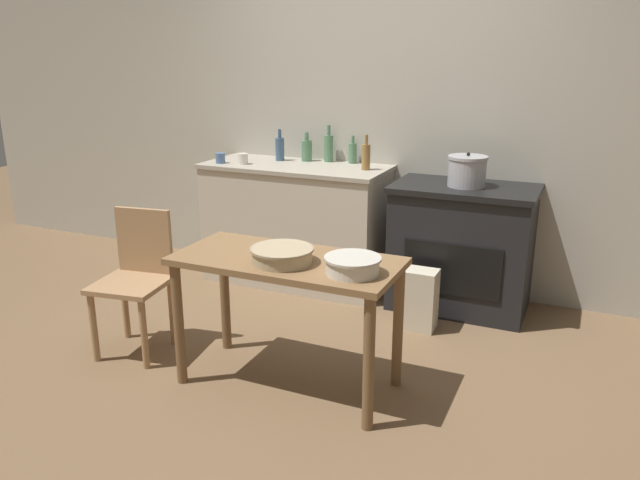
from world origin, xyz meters
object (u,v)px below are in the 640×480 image
bottle_far_left (280,148)px  chair (137,276)px  mixing_bowl_large (353,264)px  bottle_left (329,148)px  stove (462,247)px  bottle_center_left (366,156)px  bottle_center (307,150)px  bottle_mid_left (353,153)px  stock_pot (467,171)px  mixing_bowl_small (282,254)px  cup_center_right (243,159)px  cup_mid_right (220,158)px  work_table (287,279)px  flour_sack (418,299)px

bottle_far_left → chair: bearing=-96.1°
mixing_bowl_large → bottle_left: size_ratio=0.98×
stove → mixing_bowl_large: 1.60m
stove → bottle_center_left: size_ratio=3.83×
chair → bottle_left: (0.53, 1.67, 0.58)m
bottle_far_left → bottle_center: bearing=18.6°
bottle_mid_left → bottle_center_left: bearing=-49.1°
stock_pot → mixing_bowl_small: size_ratio=0.81×
chair → cup_center_right: 1.39m
stove → cup_center_right: 1.75m
cup_center_right → cup_mid_right: 0.18m
stock_pot → bottle_center: bottle_center is taller
mixing_bowl_large → work_table: bearing=168.4°
bottle_left → cup_mid_right: (-0.73, -0.40, -0.07)m
flour_sack → cup_center_right: (-1.49, 0.33, 0.77)m
work_table → bottle_center_left: 1.54m
flour_sack → cup_center_right: cup_center_right is taller
bottle_left → chair: bearing=-107.8°
stove → flour_sack: (-0.17, -0.48, -0.24)m
cup_mid_right → stock_pot: bearing=5.0°
stove → bottle_center: bottle_center is taller
work_table → cup_center_right: 1.72m
mixing_bowl_small → cup_mid_right: bearing=132.3°
work_table → stock_pot: stock_pot is taller
stock_pot → cup_center_right: bearing=-175.6°
work_table → stock_pot: (0.63, 1.44, 0.38)m
stove → mixing_bowl_small: size_ratio=2.98×
bottle_left → bottle_mid_left: 0.20m
bottle_center_left → bottle_center: bottle_center_left is taller
flour_sack → bottle_left: bottle_left is taller
bottle_center → cup_mid_right: size_ratio=2.85×
flour_sack → bottle_far_left: (-1.32, 0.59, 0.83)m
bottle_center_left → flour_sack: bearing=-41.1°
mixing_bowl_large → mixing_bowl_small: size_ratio=0.85×
mixing_bowl_large → bottle_center: bearing=121.6°
bottle_far_left → cup_center_right: (-0.18, -0.26, -0.05)m
chair → bottle_center_left: bearing=49.3°
flour_sack → bottle_center_left: bottle_center_left is taller
stove → bottle_left: bearing=168.8°
bottle_left → bottle_mid_left: size_ratio=1.34×
work_table → bottle_far_left: bearing=118.7°
stove → mixing_bowl_small: 1.69m
stove → bottle_left: bottle_left is taller
mixing_bowl_small → cup_center_right: cup_center_right is taller
chair → mixing_bowl_large: bearing=-12.7°
chair → bottle_far_left: size_ratio=3.50×
chair → cup_center_right: cup_center_right is taller
chair → mixing_bowl_large: (1.43, -0.10, 0.31)m
work_table → cup_mid_right: (-1.22, 1.28, 0.36)m
stock_pot → cup_center_right: (-1.67, -0.13, -0.01)m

